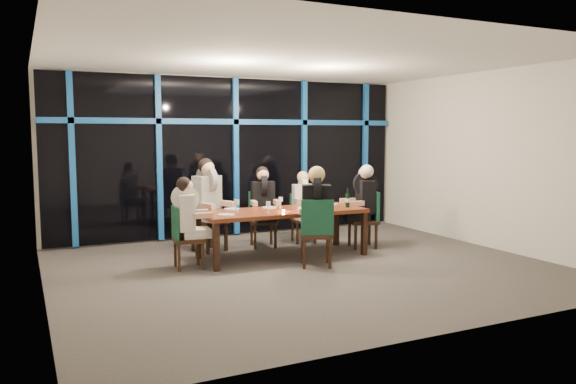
% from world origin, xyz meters
% --- Properties ---
extents(room, '(7.04, 7.00, 3.02)m').
position_xyz_m(room, '(0.00, 0.00, 2.02)').
color(room, '#524C48').
rests_on(room, ground).
extents(window_wall, '(6.86, 0.43, 2.94)m').
position_xyz_m(window_wall, '(0.01, 2.93, 1.55)').
color(window_wall, black).
rests_on(window_wall, ground).
extents(dining_table, '(2.60, 1.00, 0.75)m').
position_xyz_m(dining_table, '(0.00, 0.80, 0.68)').
color(dining_table, maroon).
rests_on(dining_table, ground).
extents(chair_far_left, '(0.63, 0.63, 1.05)m').
position_xyz_m(chair_far_left, '(-0.95, 1.79, 0.59)').
color(chair_far_left, black).
rests_on(chair_far_left, ground).
extents(chair_far_mid, '(0.52, 0.52, 0.94)m').
position_xyz_m(chair_far_mid, '(0.05, 1.73, 0.53)').
color(chair_far_mid, black).
rests_on(chair_far_mid, ground).
extents(chair_far_right, '(0.47, 0.47, 0.87)m').
position_xyz_m(chair_far_right, '(0.86, 1.79, 0.48)').
color(chair_far_right, black).
rests_on(chair_far_right, ground).
extents(chair_end_left, '(0.46, 0.46, 0.91)m').
position_xyz_m(chair_end_left, '(-1.63, 0.70, 0.51)').
color(chair_end_left, black).
rests_on(chair_end_left, ground).
extents(chair_end_right, '(0.55, 0.55, 0.97)m').
position_xyz_m(chair_end_right, '(1.62, 0.84, 0.54)').
color(chair_end_right, black).
rests_on(chair_end_right, ground).
extents(chair_near_mid, '(0.61, 0.61, 1.01)m').
position_xyz_m(chair_near_mid, '(0.15, -0.05, 0.56)').
color(chair_near_mid, black).
rests_on(chair_near_mid, ground).
extents(diner_far_left, '(0.65, 0.72, 1.02)m').
position_xyz_m(diner_far_left, '(-0.92, 1.71, 1.00)').
color(diner_far_left, black).
rests_on(diner_far_left, ground).
extents(diner_far_mid, '(0.52, 0.63, 0.92)m').
position_xyz_m(diner_far_mid, '(0.03, 1.65, 0.90)').
color(diner_far_mid, black).
rests_on(diner_far_mid, ground).
extents(diner_far_right, '(0.47, 0.57, 0.85)m').
position_xyz_m(diner_far_right, '(0.84, 1.72, 0.83)').
color(diner_far_right, silver).
rests_on(diner_far_right, ground).
extents(diner_end_left, '(0.58, 0.47, 0.88)m').
position_xyz_m(diner_end_left, '(-1.55, 0.69, 0.87)').
color(diner_end_left, silver).
rests_on(diner_end_left, ground).
extents(diner_end_right, '(0.65, 0.56, 0.94)m').
position_xyz_m(diner_end_right, '(1.54, 0.86, 0.92)').
color(diner_end_right, black).
rests_on(diner_end_right, ground).
extents(diner_near_mid, '(0.63, 0.69, 0.98)m').
position_xyz_m(diner_near_mid, '(0.19, 0.03, 0.96)').
color(diner_near_mid, black).
rests_on(diner_near_mid, ground).
extents(plate_far_left, '(0.24, 0.24, 0.01)m').
position_xyz_m(plate_far_left, '(-0.71, 1.19, 0.76)').
color(plate_far_left, white).
rests_on(plate_far_left, dining_table).
extents(plate_far_mid, '(0.24, 0.24, 0.01)m').
position_xyz_m(plate_far_mid, '(-0.09, 1.10, 0.76)').
color(plate_far_mid, white).
rests_on(plate_far_mid, dining_table).
extents(plate_far_right, '(0.24, 0.24, 0.01)m').
position_xyz_m(plate_far_right, '(0.74, 1.16, 0.76)').
color(plate_far_right, white).
rests_on(plate_far_right, dining_table).
extents(plate_end_left, '(0.24, 0.24, 0.01)m').
position_xyz_m(plate_end_left, '(-0.99, 0.64, 0.76)').
color(plate_end_left, white).
rests_on(plate_end_left, dining_table).
extents(plate_end_right, '(0.24, 0.24, 0.01)m').
position_xyz_m(plate_end_right, '(1.00, 1.01, 0.76)').
color(plate_end_right, white).
rests_on(plate_end_right, dining_table).
extents(plate_near_mid, '(0.24, 0.24, 0.01)m').
position_xyz_m(plate_near_mid, '(0.41, 0.55, 0.76)').
color(plate_near_mid, white).
rests_on(plate_near_mid, dining_table).
extents(wine_bottle, '(0.07, 0.07, 0.31)m').
position_xyz_m(wine_bottle, '(1.08, 0.61, 0.87)').
color(wine_bottle, black).
rests_on(wine_bottle, dining_table).
extents(water_pitcher, '(0.12, 0.10, 0.19)m').
position_xyz_m(water_pitcher, '(0.68, 0.63, 0.84)').
color(water_pitcher, silver).
rests_on(water_pitcher, dining_table).
extents(tea_light, '(0.05, 0.05, 0.03)m').
position_xyz_m(tea_light, '(-0.08, 0.60, 0.76)').
color(tea_light, '#FAA34B').
rests_on(tea_light, dining_table).
extents(wine_glass_a, '(0.07, 0.07, 0.17)m').
position_xyz_m(wine_glass_a, '(-0.33, 0.61, 0.87)').
color(wine_glass_a, silver).
rests_on(wine_glass_a, dining_table).
extents(wine_glass_b, '(0.07, 0.07, 0.18)m').
position_xyz_m(wine_glass_b, '(0.06, 1.00, 0.88)').
color(wine_glass_b, silver).
rests_on(wine_glass_b, dining_table).
extents(wine_glass_c, '(0.07, 0.07, 0.18)m').
position_xyz_m(wine_glass_c, '(0.55, 0.74, 0.88)').
color(wine_glass_c, silver).
rests_on(wine_glass_c, dining_table).
extents(wine_glass_d, '(0.07, 0.07, 0.19)m').
position_xyz_m(wine_glass_d, '(-0.75, 0.86, 0.89)').
color(wine_glass_d, silver).
rests_on(wine_glass_d, dining_table).
extents(wine_glass_e, '(0.07, 0.07, 0.17)m').
position_xyz_m(wine_glass_e, '(0.81, 0.86, 0.88)').
color(wine_glass_e, white).
rests_on(wine_glass_e, dining_table).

